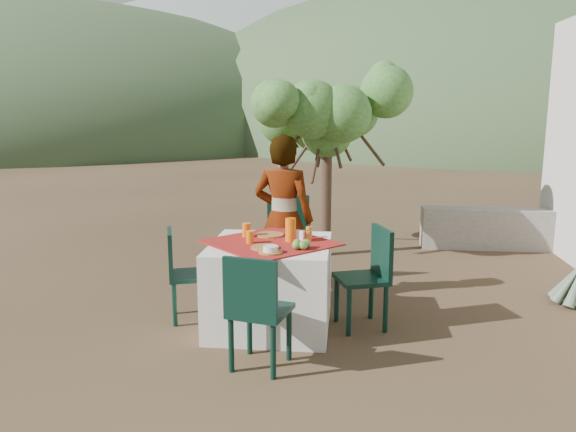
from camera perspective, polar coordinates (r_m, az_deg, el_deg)
The scene contains 23 objects.
ground at distance 4.88m, azimuth -9.74°, elevation -12.09°, with size 160.00×160.00×0.00m, color #342117.
table at distance 4.93m, azimuth -1.81°, elevation -6.97°, with size 1.30×1.30×0.76m.
chair_far at distance 5.96m, azimuth -0.10°, elevation -2.15°, with size 0.45×0.45×0.98m.
chair_near at distance 4.09m, azimuth -3.24°, elevation -9.23°, with size 0.49×0.49×0.88m.
chair_left at distance 5.14m, azimuth -10.66°, elevation -5.45°, with size 0.48×0.48×0.83m.
chair_right at distance 4.94m, azimuth 8.28°, elevation -5.69°, with size 0.52×0.52×0.88m.
person at distance 5.48m, azimuth -0.45°, elevation -0.30°, with size 0.60×0.40×1.65m, color #8C6651.
shrub_tree at distance 7.19m, azimuth 4.55°, elevation 9.23°, with size 1.81×1.77×2.13m.
stone_wall at distance 8.21m, azimuth 22.46°, elevation -1.24°, with size 2.60×0.35×0.55m, color gray.
hill_near_left at distance 39.40m, azimuth -23.37°, elevation 7.37°, with size 40.00×40.00×16.00m, color #364C2A.
hill_near_right at distance 41.75m, azimuth 21.21°, elevation 7.69°, with size 48.00×48.00×20.00m, color #364C2A.
hill_far_center at distance 56.58m, azimuth 0.79°, elevation 9.11°, with size 60.00×60.00×24.00m, color slate.
plate_far at distance 5.06m, azimuth -1.85°, elevation -1.91°, with size 0.25×0.25×0.01m, color brown.
plate_near at distance 4.61m, azimuth -2.36°, elevation -3.20°, with size 0.23×0.23×0.01m, color brown.
glass_far at distance 5.01m, azimuth -4.25°, elevation -1.43°, with size 0.08×0.08×0.12m, color orange.
glass_near at distance 4.78m, azimuth -3.88°, elevation -2.15°, with size 0.07×0.07×0.11m, color orange.
juice_pitcher at distance 4.83m, azimuth 0.27°, elevation -1.40°, with size 0.09×0.09×0.20m, color orange.
bowl_plate at distance 4.47m, azimuth -1.79°, elevation -3.67°, with size 0.20×0.20×0.01m, color brown.
white_bowl at distance 4.46m, azimuth -1.79°, elevation -3.33°, with size 0.12×0.12×0.04m, color white.
jar_left at distance 4.85m, azimuth 2.07°, elevation -2.04°, with size 0.06×0.06×0.09m, color orange.
jar_right at distance 5.01m, azimuth 2.15°, elevation -1.60°, with size 0.06×0.06×0.09m, color orange.
napkin_holder at distance 4.83m, azimuth 1.23°, elevation -2.02°, with size 0.08×0.04×0.10m, color white.
fruit_cluster at distance 4.58m, azimuth 1.31°, elevation -2.90°, with size 0.15×0.14×0.08m.
Camera 1 is at (1.27, -4.31, 1.90)m, focal length 35.00 mm.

